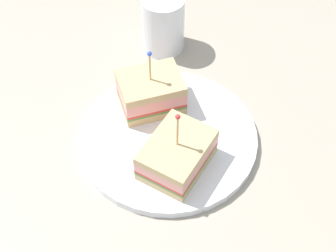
{
  "coord_description": "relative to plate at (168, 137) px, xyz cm",
  "views": [
    {
      "loc": [
        -45.11,
        -7.01,
        59.39
      ],
      "look_at": [
        0.0,
        0.0,
        3.37
      ],
      "focal_mm": 53.11,
      "sensor_mm": 36.0,
      "label": 1
    }
  ],
  "objects": [
    {
      "name": "sandwich_half_front",
      "position": [
        -5.17,
        -2.05,
        3.12
      ],
      "size": [
        12.28,
        10.83,
        10.83
      ],
      "color": "tan",
      "rests_on": "plate"
    },
    {
      "name": "plate",
      "position": [
        0.0,
        0.0,
        0.0
      ],
      "size": [
        26.6,
        26.6,
        1.37
      ],
      "primitive_type": "cylinder",
      "color": "white",
      "rests_on": "ground_plane"
    },
    {
      "name": "sandwich_half_back",
      "position": [
        5.53,
        3.49,
        3.49
      ],
      "size": [
        10.5,
        11.5,
        10.99
      ],
      "color": "tan",
      "rests_on": "plate"
    },
    {
      "name": "ground_plane",
      "position": [
        0.0,
        0.0,
        -1.69
      ],
      "size": [
        91.12,
        91.12,
        2.0
      ],
      "primitive_type": "cube",
      "color": "#9E9384"
    },
    {
      "name": "drink_glass",
      "position": [
        20.78,
        4.08,
        4.06
      ],
      "size": [
        7.32,
        7.32,
        10.11
      ],
      "color": "silver",
      "rests_on": "ground_plane"
    }
  ]
}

